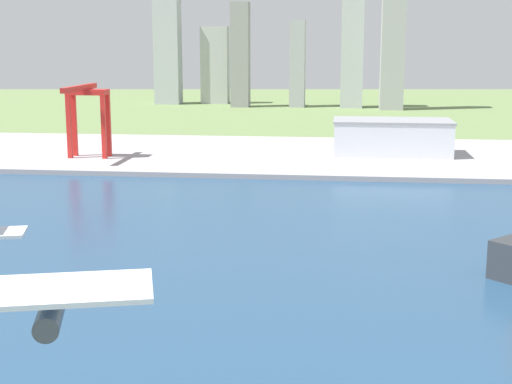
# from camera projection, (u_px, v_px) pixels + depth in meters

# --- Properties ---
(ground_plane) EXTENTS (2400.00, 2400.00, 0.00)m
(ground_plane) POSITION_uv_depth(u_px,v_px,m) (260.00, 251.00, 228.37)
(ground_plane) COLOR #647C48
(water_bay) EXTENTS (840.00, 360.00, 0.15)m
(water_bay) POSITION_uv_depth(u_px,v_px,m) (230.00, 323.00, 169.91)
(water_bay) COLOR navy
(water_bay) RESTS_ON ground
(industrial_pier) EXTENTS (840.00, 140.00, 2.50)m
(industrial_pier) POSITION_uv_depth(u_px,v_px,m) (299.00, 155.00, 413.17)
(industrial_pier) COLOR #A09B9D
(industrial_pier) RESTS_ON ground
(port_crane_red) EXTENTS (20.95, 46.75, 38.17)m
(port_crane_red) POSITION_uv_depth(u_px,v_px,m) (86.00, 105.00, 390.24)
(port_crane_red) COLOR red
(port_crane_red) RESTS_ON industrial_pier
(warehouse_main) EXTENTS (62.93, 33.25, 18.70)m
(warehouse_main) POSITION_uv_depth(u_px,v_px,m) (392.00, 137.00, 406.40)
(warehouse_main) COLOR silver
(warehouse_main) RESTS_ON industrial_pier
(distant_skyline) EXTENTS (243.62, 68.33, 155.40)m
(distant_skyline) POSITION_uv_depth(u_px,v_px,m) (283.00, 46.00, 725.99)
(distant_skyline) COLOR #AAAFB7
(distant_skyline) RESTS_ON ground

